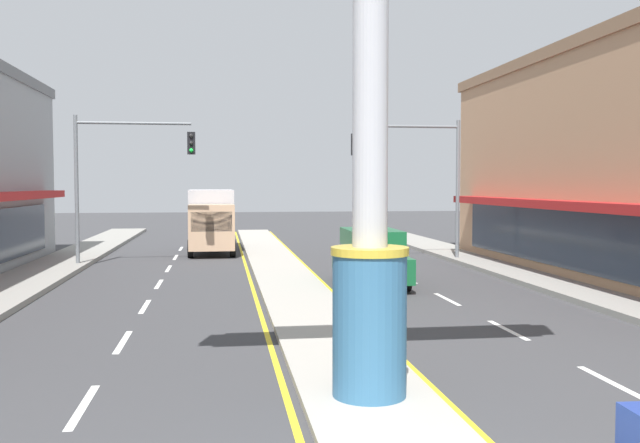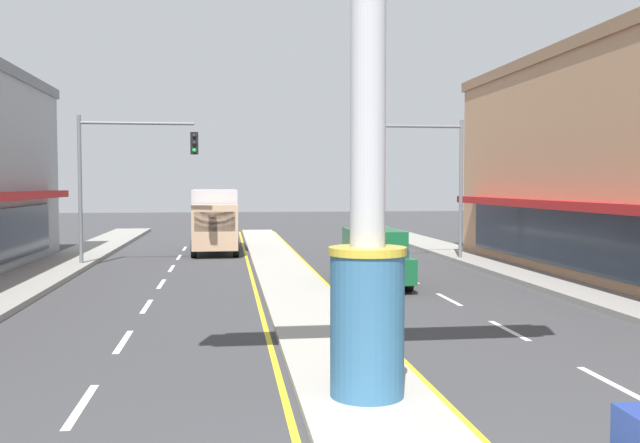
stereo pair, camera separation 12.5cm
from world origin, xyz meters
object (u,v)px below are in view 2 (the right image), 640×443
Objects in this scene: district_sign at (368,107)px; traffic_light_right_side at (422,165)px; traffic_light_left_side at (124,164)px; suv_near_right_lane at (373,257)px; box_truck_far_right_lane at (215,218)px.

district_sign is 20.02m from traffic_light_right_side.
traffic_light_left_side is 12.58m from traffic_light_right_side.
traffic_light_right_side is 1.34× the size of suv_near_right_lane.
traffic_light_right_side is at bearing 71.68° from district_sign.
box_truck_far_right_lane is at bearing 96.24° from district_sign.
suv_near_right_lane is 0.67× the size of box_truck_far_right_lane.
traffic_light_left_side and traffic_light_right_side have the same top height.
traffic_light_left_side is 1.00× the size of traffic_light_right_side.
traffic_light_right_side is at bearing 61.69° from suv_near_right_lane.
traffic_light_right_side is at bearing -33.71° from box_truck_far_right_lane.
traffic_light_left_side reaches higher than suv_near_right_lane.
district_sign reaches higher than suv_near_right_lane.
box_truck_far_right_lane is at bearing 146.29° from traffic_light_right_side.
traffic_light_left_side is 1.34× the size of suv_near_right_lane.
box_truck_far_right_lane is (3.56, 5.99, -2.55)m from traffic_light_left_side.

